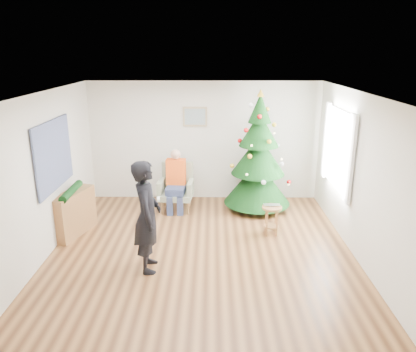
{
  "coord_description": "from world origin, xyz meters",
  "views": [
    {
      "loc": [
        0.18,
        -6.19,
        3.23
      ],
      "look_at": [
        0.1,
        0.6,
        1.1
      ],
      "focal_mm": 35.0,
      "sensor_mm": 36.0,
      "label": 1
    }
  ],
  "objects_px": {
    "stool": "(271,220)",
    "console": "(74,213)",
    "armchair": "(176,193)",
    "christmas_tree": "(258,157)",
    "standing_man": "(147,216)"
  },
  "relations": [
    {
      "from": "console",
      "to": "christmas_tree",
      "type": "bearing_deg",
      "value": 37.0
    },
    {
      "from": "stool",
      "to": "christmas_tree",
      "type": "bearing_deg",
      "value": 95.94
    },
    {
      "from": "stool",
      "to": "console",
      "type": "xyz_separation_m",
      "value": [
        -3.58,
        -0.01,
        0.12
      ]
    },
    {
      "from": "stool",
      "to": "armchair",
      "type": "height_order",
      "value": "armchair"
    },
    {
      "from": "christmas_tree",
      "to": "stool",
      "type": "height_order",
      "value": "christmas_tree"
    },
    {
      "from": "christmas_tree",
      "to": "standing_man",
      "type": "distance_m",
      "value": 3.16
    },
    {
      "from": "stool",
      "to": "standing_man",
      "type": "relative_size",
      "value": 0.31
    },
    {
      "from": "christmas_tree",
      "to": "armchair",
      "type": "height_order",
      "value": "christmas_tree"
    },
    {
      "from": "armchair",
      "to": "console",
      "type": "relative_size",
      "value": 0.97
    },
    {
      "from": "christmas_tree",
      "to": "console",
      "type": "xyz_separation_m",
      "value": [
        -3.45,
        -1.29,
        -0.72
      ]
    },
    {
      "from": "christmas_tree",
      "to": "console",
      "type": "distance_m",
      "value": 3.75
    },
    {
      "from": "christmas_tree",
      "to": "armchair",
      "type": "relative_size",
      "value": 2.56
    },
    {
      "from": "console",
      "to": "stool",
      "type": "bearing_deg",
      "value": 16.63
    },
    {
      "from": "stool",
      "to": "console",
      "type": "bearing_deg",
      "value": -179.8
    },
    {
      "from": "stool",
      "to": "armchair",
      "type": "xyz_separation_m",
      "value": [
        -1.82,
        1.21,
        0.08
      ]
    }
  ]
}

